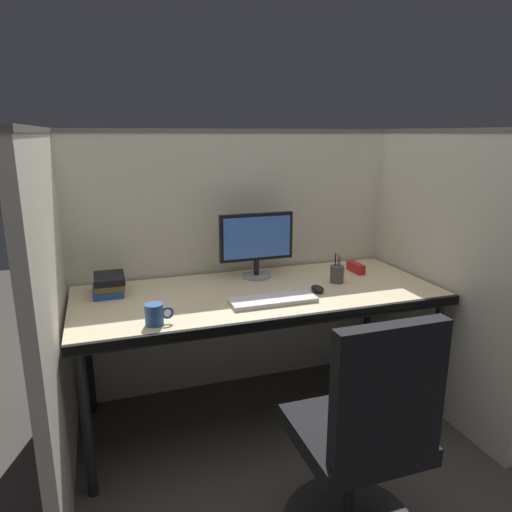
{
  "coord_description": "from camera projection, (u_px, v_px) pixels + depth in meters",
  "views": [
    {
      "loc": [
        -0.77,
        -1.93,
        1.55
      ],
      "look_at": [
        0.0,
        0.35,
        0.92
      ],
      "focal_mm": 33.08,
      "sensor_mm": 36.0,
      "label": 1
    }
  ],
  "objects": [
    {
      "name": "office_chair",
      "position": [
        360.0,
        464.0,
        1.74
      ],
      "size": [
        0.52,
        0.52,
        0.97
      ],
      "rotation": [
        0.0,
        0.0,
        0.14
      ],
      "color": "black",
      "rests_on": "ground"
    },
    {
      "name": "red_stapler",
      "position": [
        356.0,
        267.0,
        2.83
      ],
      "size": [
        0.04,
        0.15,
        0.06
      ],
      "primitive_type": "cube",
      "color": "red",
      "rests_on": "desk"
    },
    {
      "name": "cubicle_partition_right",
      "position": [
        429.0,
        270.0,
        2.69
      ],
      "size": [
        0.06,
        1.41,
        1.57
      ],
      "color": "beige",
      "rests_on": "ground"
    },
    {
      "name": "cubicle_partition_rear",
      "position": [
        235.0,
        261.0,
        2.88
      ],
      "size": [
        2.21,
        0.06,
        1.57
      ],
      "color": "beige",
      "rests_on": "ground"
    },
    {
      "name": "book_stack",
      "position": [
        109.0,
        284.0,
        2.44
      ],
      "size": [
        0.16,
        0.22,
        0.1
      ],
      "color": "#1E478C",
      "rests_on": "desk"
    },
    {
      "name": "monitor_center",
      "position": [
        256.0,
        241.0,
        2.68
      ],
      "size": [
        0.43,
        0.17,
        0.37
      ],
      "color": "gray",
      "rests_on": "desk"
    },
    {
      "name": "computer_mouse",
      "position": [
        317.0,
        289.0,
        2.47
      ],
      "size": [
        0.06,
        0.1,
        0.04
      ],
      "color": "black",
      "rests_on": "desk"
    },
    {
      "name": "ground_plane",
      "position": [
        278.0,
        447.0,
        2.4
      ],
      "size": [
        8.0,
        8.0,
        0.0
      ],
      "primitive_type": "plane",
      "color": "#423D38"
    },
    {
      "name": "cubicle_partition_left",
      "position": [
        53.0,
        311.0,
        2.08
      ],
      "size": [
        0.06,
        1.41,
        1.57
      ],
      "color": "beige",
      "rests_on": "ground"
    },
    {
      "name": "desk",
      "position": [
        260.0,
        301.0,
        2.49
      ],
      "size": [
        1.9,
        0.8,
        0.74
      ],
      "color": "beige",
      "rests_on": "ground"
    },
    {
      "name": "coffee_mug",
      "position": [
        155.0,
        314.0,
        2.04
      ],
      "size": [
        0.13,
        0.08,
        0.09
      ],
      "color": "#264C8C",
      "rests_on": "desk"
    },
    {
      "name": "keyboard_main",
      "position": [
        273.0,
        300.0,
        2.32
      ],
      "size": [
        0.43,
        0.15,
        0.02
      ],
      "primitive_type": "cube",
      "color": "silver",
      "rests_on": "desk"
    },
    {
      "name": "pen_cup",
      "position": [
        337.0,
        274.0,
        2.62
      ],
      "size": [
        0.08,
        0.08,
        0.17
      ],
      "color": "#4C4742",
      "rests_on": "desk"
    }
  ]
}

